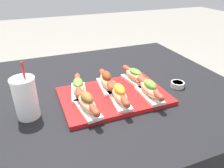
% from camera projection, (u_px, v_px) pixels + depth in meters
% --- Properties ---
extents(patio_table, '(1.11, 1.06, 0.74)m').
position_uv_depth(patio_table, '(116.00, 143.00, 1.23)').
color(patio_table, black).
rests_on(patio_table, ground_plane).
extents(serving_tray, '(0.45, 0.30, 0.02)m').
position_uv_depth(serving_tray, '(114.00, 96.00, 0.95)').
color(serving_tray, red).
rests_on(serving_tray, patio_table).
extents(hot_dog_0, '(0.08, 0.20, 0.08)m').
position_uv_depth(hot_dog_0, '(87.00, 103.00, 0.82)').
color(hot_dog_0, white).
rests_on(hot_dog_0, serving_tray).
extents(hot_dog_1, '(0.07, 0.20, 0.08)m').
position_uv_depth(hot_dog_1, '(119.00, 94.00, 0.87)').
color(hot_dog_1, white).
rests_on(hot_dog_1, serving_tray).
extents(hot_dog_2, '(0.06, 0.20, 0.07)m').
position_uv_depth(hot_dog_2, '(150.00, 89.00, 0.91)').
color(hot_dog_2, white).
rests_on(hot_dog_2, serving_tray).
extents(hot_dog_3, '(0.09, 0.20, 0.06)m').
position_uv_depth(hot_dog_3, '(78.00, 87.00, 0.93)').
color(hot_dog_3, white).
rests_on(hot_dog_3, serving_tray).
extents(hot_dog_4, '(0.08, 0.20, 0.08)m').
position_uv_depth(hot_dog_4, '(107.00, 81.00, 0.98)').
color(hot_dog_4, white).
rests_on(hot_dog_4, serving_tray).
extents(hot_dog_5, '(0.08, 0.20, 0.06)m').
position_uv_depth(hot_dog_5, '(135.00, 76.00, 1.03)').
color(hot_dog_5, white).
rests_on(hot_dog_5, serving_tray).
extents(sauce_bowl, '(0.06, 0.06, 0.03)m').
position_uv_depth(sauce_bowl, '(177.00, 84.00, 1.03)').
color(sauce_bowl, silver).
rests_on(sauce_bowl, patio_table).
extents(drink_cup, '(0.09, 0.09, 0.22)m').
position_uv_depth(drink_cup, '(26.00, 98.00, 0.79)').
color(drink_cup, white).
rests_on(drink_cup, patio_table).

